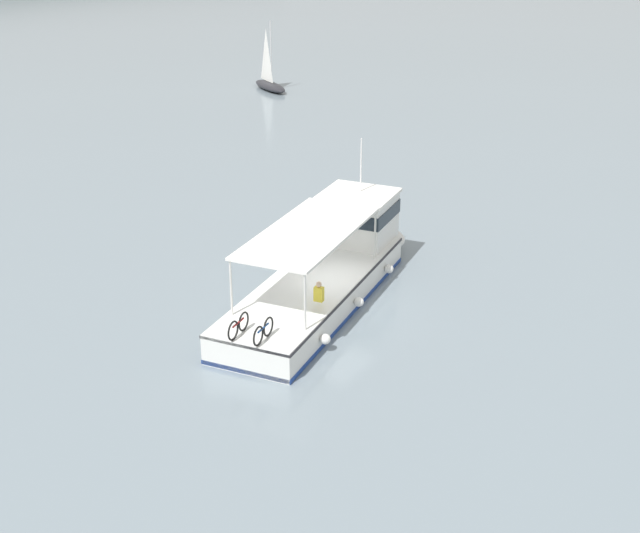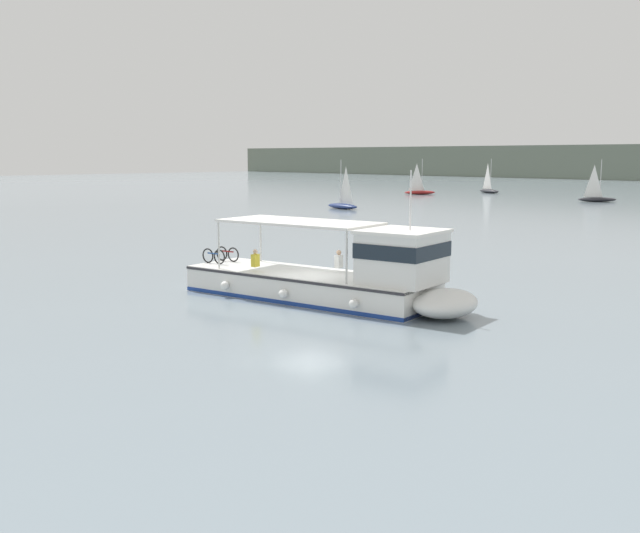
{
  "view_description": "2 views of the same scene",
  "coord_description": "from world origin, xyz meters",
  "views": [
    {
      "loc": [
        -23.84,
        -15.73,
        13.99
      ],
      "look_at": [
        -0.04,
        0.61,
        1.4
      ],
      "focal_mm": 47.29,
      "sensor_mm": 36.0,
      "label": 1
    },
    {
      "loc": [
        21.21,
        -19.51,
        5.84
      ],
      "look_at": [
        -0.04,
        0.61,
        1.4
      ],
      "focal_mm": 41.07,
      "sensor_mm": 36.0,
      "label": 2
    }
  ],
  "objects": [
    {
      "name": "sailboat_far_right",
      "position": [
        -22.42,
        70.54,
        0.54
      ],
      "size": [
        4.48,
        4.28,
        5.4
      ],
      "color": "#232328",
      "rests_on": "ground"
    },
    {
      "name": "sailboat_outer_anchorage",
      "position": [
        -44.62,
        79.62,
        0.54
      ],
      "size": [
        4.97,
        3.14,
        5.4
      ],
      "color": "#232328",
      "rests_on": "ground"
    },
    {
      "name": "sailboat_mid_channel",
      "position": [
        -49.46,
        68.28,
        0.54
      ],
      "size": [
        3.86,
        4.75,
        5.4
      ],
      "color": "maroon",
      "rests_on": "ground"
    },
    {
      "name": "sailboat_horizon_east",
      "position": [
        -36.0,
        38.14,
        0.54
      ],
      "size": [
        4.92,
        1.91,
        5.4
      ],
      "color": "navy",
      "rests_on": "ground"
    },
    {
      "name": "ferry_main",
      "position": [
        0.96,
        0.8,
        1.01
      ],
      "size": [
        13.06,
        5.42,
        5.32
      ],
      "color": "white",
      "rests_on": "ground"
    },
    {
      "name": "ground_plane",
      "position": [
        0.0,
        0.0,
        0.0
      ],
      "size": [
        400.0,
        400.0,
        0.0
      ],
      "primitive_type": "plane",
      "color": "gray"
    }
  ]
}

